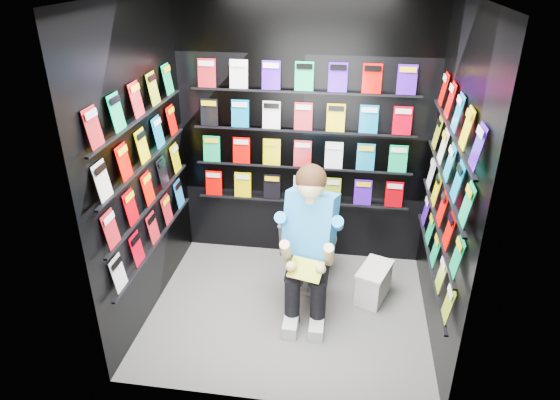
# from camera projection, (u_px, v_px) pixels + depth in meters

# --- Properties ---
(floor) EXTENTS (2.40, 2.40, 0.00)m
(floor) POSITION_uv_depth(u_px,v_px,m) (288.00, 311.00, 4.43)
(floor) COLOR #5F5F5D
(floor) RESTS_ON ground
(wall_back) EXTENTS (2.40, 0.04, 2.60)m
(wall_back) POSITION_uv_depth(u_px,v_px,m) (303.00, 135.00, 4.73)
(wall_back) COLOR black
(wall_back) RESTS_ON floor
(wall_front) EXTENTS (2.40, 0.04, 2.60)m
(wall_front) POSITION_uv_depth(u_px,v_px,m) (267.00, 244.00, 2.96)
(wall_front) COLOR black
(wall_front) RESTS_ON floor
(wall_left) EXTENTS (0.04, 2.00, 2.60)m
(wall_left) POSITION_uv_depth(u_px,v_px,m) (142.00, 168.00, 4.01)
(wall_left) COLOR black
(wall_left) RESTS_ON floor
(wall_right) EXTENTS (0.04, 2.00, 2.60)m
(wall_right) POSITION_uv_depth(u_px,v_px,m) (450.00, 187.00, 3.69)
(wall_right) COLOR black
(wall_right) RESTS_ON floor
(comics_back) EXTENTS (2.10, 0.06, 1.37)m
(comics_back) POSITION_uv_depth(u_px,v_px,m) (303.00, 135.00, 4.70)
(comics_back) COLOR #C00016
(comics_back) RESTS_ON wall_back
(comics_left) EXTENTS (0.06, 1.70, 1.37)m
(comics_left) POSITION_uv_depth(u_px,v_px,m) (145.00, 168.00, 4.00)
(comics_left) COLOR #C00016
(comics_left) RESTS_ON wall_left
(comics_right) EXTENTS (0.06, 1.70, 1.37)m
(comics_right) POSITION_uv_depth(u_px,v_px,m) (446.00, 186.00, 3.69)
(comics_right) COLOR #C00016
(comics_right) RESTS_ON wall_right
(toilet) EXTENTS (0.59, 0.83, 0.73)m
(toilet) POSITION_uv_depth(u_px,v_px,m) (313.00, 245.00, 4.73)
(toilet) COLOR white
(toilet) RESTS_ON floor
(longbox) EXTENTS (0.34, 0.45, 0.30)m
(longbox) POSITION_uv_depth(u_px,v_px,m) (373.00, 284.00, 4.53)
(longbox) COLOR white
(longbox) RESTS_ON floor
(longbox_lid) EXTENTS (0.37, 0.47, 0.03)m
(longbox_lid) POSITION_uv_depth(u_px,v_px,m) (375.00, 269.00, 4.46)
(longbox_lid) COLOR white
(longbox_lid) RESTS_ON longbox
(reader) EXTENTS (0.75, 0.94, 1.52)m
(reader) POSITION_uv_depth(u_px,v_px,m) (311.00, 224.00, 4.20)
(reader) COLOR #2C87D0
(reader) RESTS_ON toilet
(held_comic) EXTENTS (0.30, 0.22, 0.12)m
(held_comic) POSITION_uv_depth(u_px,v_px,m) (306.00, 270.00, 3.98)
(held_comic) COLOR green
(held_comic) RESTS_ON reader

